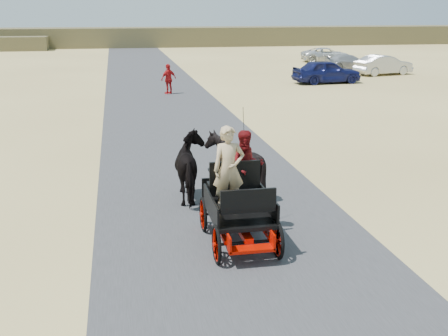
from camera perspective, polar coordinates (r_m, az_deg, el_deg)
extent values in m
plane|color=tan|center=(13.80, -0.37, -4.46)|extent=(140.00, 140.00, 0.00)
cube|color=#38383A|center=(13.80, -0.37, -4.44)|extent=(6.00, 140.00, 0.01)
cube|color=brown|center=(74.84, -9.31, 12.99)|extent=(140.00, 6.00, 2.40)
imported|color=black|center=(14.48, -3.18, 0.04)|extent=(0.91, 2.01, 1.70)
imported|color=black|center=(14.66, 1.08, 0.27)|extent=(1.37, 1.54, 1.70)
imported|color=tan|center=(11.53, 0.48, -0.12)|extent=(0.66, 0.43, 1.80)
imported|color=#660C0F|center=(12.18, 2.28, 0.20)|extent=(0.77, 0.60, 1.58)
imported|color=red|center=(32.93, -5.64, 8.99)|extent=(1.08, 0.87, 1.73)
imported|color=navy|center=(38.16, 10.38, 9.61)|extent=(4.63, 2.16, 1.53)
imported|color=#B2B2B7|center=(43.99, 15.89, 10.03)|extent=(4.66, 2.51, 1.46)
imported|color=#B2B2B7|center=(47.53, 12.59, 10.48)|extent=(4.09, 1.76, 1.18)
imported|color=silver|center=(53.66, 10.39, 11.25)|extent=(4.84, 2.59, 1.29)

